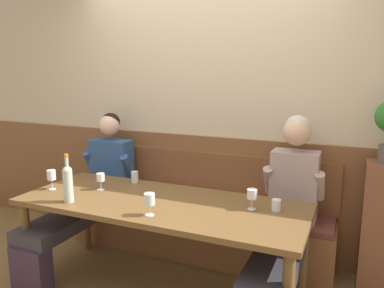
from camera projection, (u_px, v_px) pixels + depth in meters
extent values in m
cube|color=beige|center=(207.00, 102.00, 3.54)|extent=(6.80, 0.08, 2.80)
cube|color=brown|center=(204.00, 192.00, 3.65)|extent=(6.80, 0.03, 1.08)
cube|color=brown|center=(195.00, 232.00, 3.51)|extent=(2.45, 0.42, 0.44)
cube|color=brown|center=(195.00, 207.00, 3.47)|extent=(2.40, 0.39, 0.05)
cube|color=brown|center=(203.00, 175.00, 3.59)|extent=(2.45, 0.04, 0.45)
cube|color=brown|center=(161.00, 204.00, 2.83)|extent=(2.15, 0.85, 0.04)
cylinder|color=brown|center=(27.00, 245.00, 2.97)|extent=(0.07, 0.07, 0.70)
cylinder|color=brown|center=(86.00, 214.00, 3.61)|extent=(0.07, 0.07, 0.70)
cylinder|color=brown|center=(303.00, 254.00, 2.82)|extent=(0.07, 0.07, 0.70)
cube|color=#33253B|center=(32.00, 270.00, 2.90)|extent=(0.31, 0.14, 0.38)
cube|color=#302D36|center=(74.00, 217.00, 3.30)|extent=(0.34, 1.09, 0.11)
cube|color=#2A4C82|center=(112.00, 166.00, 3.76)|extent=(0.41, 0.20, 0.53)
sphere|color=beige|center=(109.00, 125.00, 3.67)|extent=(0.20, 0.20, 0.20)
sphere|color=black|center=(111.00, 122.00, 3.69)|extent=(0.18, 0.18, 0.18)
cylinder|color=#2A4C82|center=(91.00, 162.00, 3.80)|extent=(0.08, 0.20, 0.27)
cylinder|color=#2A4C82|center=(128.00, 167.00, 3.64)|extent=(0.08, 0.20, 0.27)
cube|color=#292832|center=(278.00, 257.00, 2.60)|extent=(0.31, 1.09, 0.11)
cube|color=#A08B88|center=(294.00, 186.00, 3.07)|extent=(0.37, 0.22, 0.57)
sphere|color=#D5AB8C|center=(297.00, 132.00, 2.97)|extent=(0.22, 0.22, 0.22)
sphere|color=beige|center=(298.00, 128.00, 2.99)|extent=(0.20, 0.20, 0.20)
cylinder|color=#A08B88|center=(269.00, 180.00, 3.10)|extent=(0.08, 0.20, 0.27)
cylinder|color=#A08B88|center=(319.00, 186.00, 2.94)|extent=(0.08, 0.20, 0.27)
cylinder|color=#B2C9BB|center=(68.00, 187.00, 2.78)|extent=(0.07, 0.07, 0.22)
sphere|color=#B2C9BB|center=(67.00, 171.00, 2.76)|extent=(0.07, 0.07, 0.07)
cylinder|color=#B2C9BB|center=(67.00, 163.00, 2.75)|extent=(0.03, 0.03, 0.10)
cylinder|color=orange|center=(66.00, 155.00, 2.74)|extent=(0.03, 0.03, 0.02)
cylinder|color=silver|center=(150.00, 215.00, 2.55)|extent=(0.06, 0.06, 0.00)
cylinder|color=silver|center=(150.00, 210.00, 2.54)|extent=(0.01, 0.01, 0.07)
cylinder|color=silver|center=(149.00, 199.00, 2.53)|extent=(0.07, 0.07, 0.08)
cylinder|color=beige|center=(150.00, 203.00, 2.53)|extent=(0.06, 0.06, 0.02)
cylinder|color=silver|center=(252.00, 209.00, 2.66)|extent=(0.06, 0.06, 0.00)
cylinder|color=silver|center=(252.00, 204.00, 2.65)|extent=(0.01, 0.01, 0.08)
cylinder|color=silver|center=(252.00, 194.00, 2.64)|extent=(0.07, 0.07, 0.07)
cylinder|color=#F1DB91|center=(252.00, 197.00, 2.64)|extent=(0.06, 0.06, 0.02)
cylinder|color=silver|center=(52.00, 189.00, 3.10)|extent=(0.06, 0.06, 0.00)
cylinder|color=silver|center=(52.00, 184.00, 3.09)|extent=(0.01, 0.01, 0.08)
cylinder|color=silver|center=(51.00, 175.00, 3.08)|extent=(0.07, 0.07, 0.08)
cylinder|color=#EDDF85|center=(52.00, 178.00, 3.09)|extent=(0.06, 0.06, 0.02)
cylinder|color=silver|center=(101.00, 189.00, 3.10)|extent=(0.06, 0.06, 0.00)
cylinder|color=silver|center=(101.00, 185.00, 3.09)|extent=(0.01, 0.01, 0.07)
cylinder|color=silver|center=(101.00, 177.00, 3.08)|extent=(0.07, 0.07, 0.06)
cylinder|color=#F5D180|center=(101.00, 180.00, 3.08)|extent=(0.06, 0.06, 0.02)
cylinder|color=silver|center=(276.00, 205.00, 2.62)|extent=(0.06, 0.06, 0.08)
cylinder|color=silver|center=(135.00, 177.00, 3.28)|extent=(0.06, 0.06, 0.10)
cube|color=brown|center=(381.00, 228.00, 2.91)|extent=(0.28, 0.28, 1.02)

